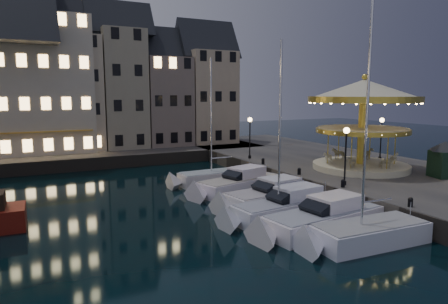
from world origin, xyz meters
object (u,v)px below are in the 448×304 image
motorboat_c (283,208)px  motorboat_e (236,185)px  motorboat_a (361,236)px  ticket_kiosk (445,153)px  streetlamp_c (250,132)px  bollard_a (410,202)px  motorboat_d (266,198)px  streetlamp_b (346,148)px  bollard_b (343,183)px  motorboat_f (213,178)px  bollard_d (263,161)px  carousel (363,107)px  bollard_c (299,171)px  streetlamp_d (381,132)px  motorboat_b (319,220)px

motorboat_c → motorboat_e: bearing=85.6°
motorboat_a → ticket_kiosk: size_ratio=3.77×
streetlamp_c → bollard_a: size_ratio=7.32×
motorboat_a → motorboat_d: (-0.51, 8.30, 0.10)m
streetlamp_b → motorboat_c: (-6.19, -1.19, -3.34)m
bollard_b → ticket_kiosk: ticket_kiosk is taller
motorboat_c → motorboat_f: (0.20, 10.81, -0.15)m
streetlamp_c → bollard_b: streetlamp_c is taller
bollard_d → carousel: bearing=-43.7°
streetlamp_b → motorboat_f: bearing=121.9°
streetlamp_c → motorboat_c: size_ratio=0.37×
motorboat_d → motorboat_f: motorboat_f is taller
bollard_b → ticket_kiosk: (9.54, -0.92, 1.63)m
motorboat_a → motorboat_e: size_ratio=1.48×
streetlamp_c → bollard_b: size_ratio=7.32×
streetlamp_c → bollard_c: (-0.60, -9.00, -2.41)m
streetlamp_d → motorboat_c: size_ratio=0.37×
streetlamp_d → motorboat_e: 17.29m
streetlamp_c → bollard_b: 14.22m
streetlamp_c → ticket_kiosk: size_ratio=1.28×
streetlamp_c → motorboat_e: size_ratio=0.50×
bollard_a → motorboat_b: (-5.05, 1.97, -0.96)m
bollard_b → motorboat_f: 11.52m
bollard_a → motorboat_f: (-5.39, 15.63, -1.07)m
motorboat_e → carousel: bearing=-10.2°
streetlamp_d → ticket_kiosk: size_ratio=1.28×
bollard_a → bollard_c: bearing=90.0°
motorboat_e → motorboat_d: bearing=-90.3°
bollard_b → bollard_d: (0.00, 10.50, 0.00)m
streetlamp_d → carousel: size_ratio=0.45×
ticket_kiosk → motorboat_a: bearing=-159.2°
bollard_c → motorboat_e: motorboat_e is taller
bollard_c → motorboat_b: size_ratio=0.07×
motorboat_c → motorboat_f: 10.82m
streetlamp_d → motorboat_d: (-16.96, -5.47, -3.38)m
motorboat_b → carousel: (11.31, 8.06, 6.05)m
streetlamp_c → motorboat_d: (-5.66, -11.97, -3.38)m
streetlamp_d → ticket_kiosk: (-2.36, -8.42, -0.78)m
streetlamp_b → motorboat_c: 7.13m
ticket_kiosk → motorboat_c: bearing=179.1°
motorboat_a → motorboat_f: (-0.83, 16.39, -0.01)m
streetlamp_d → bollard_a: size_ratio=7.32×
streetlamp_d → bollard_c: size_ratio=7.32×
streetlamp_b → carousel: carousel is taller
carousel → streetlamp_b: bearing=-144.5°
streetlamp_d → bollard_d: bearing=165.9°
motorboat_b → carousel: carousel is taller
streetlamp_c → bollard_d: streetlamp_c is taller
motorboat_a → motorboat_e: (-0.48, 12.83, 0.11)m
bollard_c → ticket_kiosk: bearing=-31.8°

